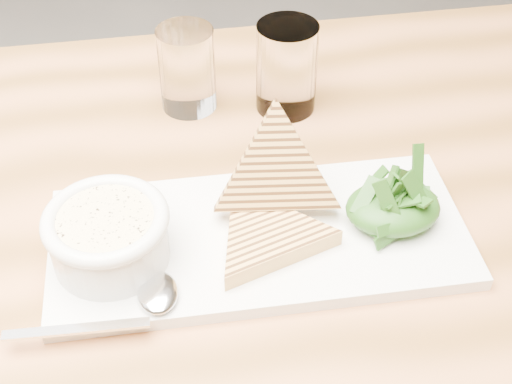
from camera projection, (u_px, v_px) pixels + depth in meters
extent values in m
cube|color=#B06B3C|center=(157.00, 264.00, 0.71)|extent=(1.24, 0.83, 0.04)
cylinder|color=#B06B3C|center=(477.00, 218.00, 1.30)|extent=(0.06, 0.06, 0.72)
cube|color=white|center=(259.00, 238.00, 0.70)|extent=(0.41, 0.19, 0.01)
cylinder|color=white|center=(110.00, 241.00, 0.65)|extent=(0.11, 0.11, 0.04)
cylinder|color=beige|center=(105.00, 221.00, 0.63)|extent=(0.09, 0.09, 0.01)
torus|color=white|center=(105.00, 219.00, 0.63)|extent=(0.12, 0.12, 0.01)
ellipsoid|color=#17440F|center=(393.00, 208.00, 0.69)|extent=(0.09, 0.07, 0.04)
ellipsoid|color=silver|center=(158.00, 293.00, 0.63)|extent=(0.04, 0.05, 0.01)
cube|color=silver|center=(76.00, 329.00, 0.60)|extent=(0.12, 0.02, 0.00)
cylinder|color=white|center=(187.00, 69.00, 0.84)|extent=(0.07, 0.07, 0.10)
cylinder|color=white|center=(287.00, 68.00, 0.83)|extent=(0.07, 0.07, 0.11)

